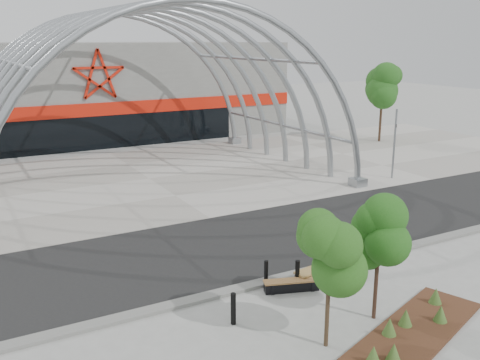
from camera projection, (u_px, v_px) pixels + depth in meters
The scene contains 18 objects.
ground at pixel (293, 273), 19.52m from camera, with size 140.00×140.00×0.00m, color gray.
road at pixel (246, 242), 22.48m from camera, with size 140.00×7.00×0.02m, color black.
forecourt at pixel (149, 179), 32.64m from camera, with size 60.00×17.00×0.04m, color #9C968C.
kerb at pixel (297, 274), 19.30m from camera, with size 60.00×0.50×0.12m, color slate.
arena_building at pixel (78, 90), 46.81m from camera, with size 34.00×15.24×8.00m.
vault_canopy at pixel (149, 179), 32.64m from camera, with size 20.80×15.80×20.36m.
planting_bed at pixel (412, 330), 15.42m from camera, with size 6.18×3.69×0.63m.
signal_pole at pixel (394, 143), 32.18m from camera, with size 0.13×0.60×4.27m.
street_tree_0 at pixel (330, 256), 14.23m from camera, with size 1.64×1.64×3.74m.
street_tree_1 at pixel (379, 239), 15.74m from camera, with size 1.52×1.52×3.59m.
bench_0 at pixel (291, 285), 18.11m from camera, with size 1.95×1.01×0.40m.
bench_1 at pixel (322, 272), 19.03m from camera, with size 2.40×0.89×0.49m.
bollard_0 at pixel (233, 309), 15.92m from camera, with size 0.16×0.16×1.00m, color black.
bollard_1 at pixel (266, 272), 18.54m from camera, with size 0.14×0.14×0.88m, color black.
bollard_2 at pixel (297, 274), 18.31m from camera, with size 0.16×0.16×0.97m, color black.
bollard_3 at pixel (353, 256), 19.60m from camera, with size 0.18×0.18×1.12m, color black.
bollard_4 at pixel (353, 254), 19.92m from camera, with size 0.17×0.17×1.07m, color black.
bg_tree_1 at pixel (382, 90), 43.49m from camera, with size 2.70×2.70×5.91m.
Camera 1 is at (-10.40, -14.83, 8.28)m, focal length 40.00 mm.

